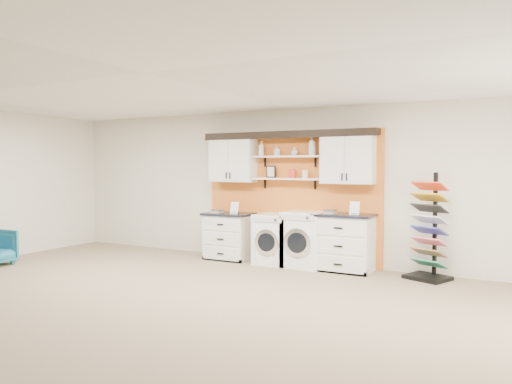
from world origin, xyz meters
The scene contains 21 objects.
floor centered at (0.00, 0.00, 0.00)m, with size 10.00×10.00×0.00m, color gray.
ceiling centered at (0.00, 0.00, 2.80)m, with size 10.00×10.00×0.00m, color white.
wall_back centered at (0.00, 4.00, 1.40)m, with size 10.00×10.00×0.00m, color beige.
accent_panel centered at (0.00, 3.96, 1.20)m, with size 3.40×0.07×2.40m, color orange.
upper_cabinet_left centered at (-1.13, 3.79, 1.88)m, with size 0.90×0.35×0.84m.
upper_cabinet_right centered at (1.13, 3.79, 1.88)m, with size 0.90×0.35×0.84m.
shelf_lower centered at (0.00, 3.80, 1.53)m, with size 1.32×0.28×0.03m, color white.
shelf_upper centered at (0.00, 3.80, 1.93)m, with size 1.32×0.28×0.03m, color white.
crown_molding centered at (0.00, 3.81, 2.33)m, with size 3.30×0.41×0.13m.
picture_frame centered at (-0.35, 3.85, 1.66)m, with size 0.18×0.02×0.22m.
canister_red centered at (0.10, 3.80, 1.62)m, with size 0.11×0.11×0.16m, color red.
canister_cream centered at (0.35, 3.80, 1.61)m, with size 0.10×0.10×0.14m, color silver.
base_cabinet_left centered at (-1.13, 3.64, 0.44)m, with size 0.89×0.66×0.88m.
base_cabinet_right centered at (1.13, 3.64, 0.48)m, with size 0.98×0.66×0.96m.
washer centered at (-0.16, 3.64, 0.45)m, with size 0.64×0.71×0.90m.
dryer centered at (0.42, 3.64, 0.48)m, with size 0.69×0.71×0.97m.
sample_rack centered at (2.48, 3.67, 0.53)m, with size 0.75×0.70×1.66m.
soap_bottle_a centered at (-0.52, 3.80, 2.08)m, with size 0.10×0.11×0.27m, color silver.
soap_bottle_b centered at (-0.21, 3.80, 2.04)m, with size 0.08×0.08×0.18m, color silver.
soap_bottle_c centered at (0.14, 3.80, 2.02)m, with size 0.12×0.12×0.15m, color silver.
soap_bottle_d centered at (0.48, 3.80, 2.11)m, with size 0.13×0.13×0.34m, color silver.
Camera 1 is at (3.76, -4.36, 1.76)m, focal length 35.00 mm.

